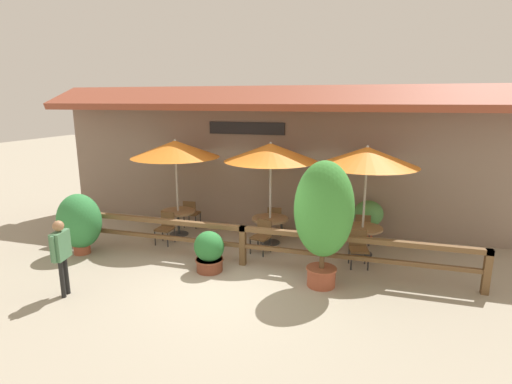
# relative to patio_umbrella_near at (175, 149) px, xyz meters

# --- Properties ---
(ground_plane) EXTENTS (60.00, 60.00, 0.00)m
(ground_plane) POSITION_rel_patio_umbrella_near_xyz_m (2.47, -2.58, -2.49)
(ground_plane) COLOR #9E937F
(building_facade) EXTENTS (14.28, 1.49, 4.23)m
(building_facade) POSITION_rel_patio_umbrella_near_xyz_m (2.47, 1.52, -0.33)
(building_facade) COLOR gray
(building_facade) RESTS_ON ground
(patio_railing) EXTENTS (10.40, 0.14, 0.95)m
(patio_railing) POSITION_rel_patio_umbrella_near_xyz_m (2.47, -1.53, -1.80)
(patio_railing) COLOR brown
(patio_railing) RESTS_ON ground
(patio_umbrella_near) EXTENTS (2.45, 2.45, 2.76)m
(patio_umbrella_near) POSITION_rel_patio_umbrella_near_xyz_m (0.00, 0.00, 0.00)
(patio_umbrella_near) COLOR #B7B2A8
(patio_umbrella_near) RESTS_ON ground
(dining_table_near) EXTENTS (0.98, 0.98, 0.72)m
(dining_table_near) POSITION_rel_patio_umbrella_near_xyz_m (0.00, -0.00, -1.92)
(dining_table_near) COLOR olive
(dining_table_near) RESTS_ON ground
(chair_near_streetside) EXTENTS (0.43, 0.43, 0.85)m
(chair_near_streetside) POSITION_rel_patio_umbrella_near_xyz_m (0.00, -0.74, -2.02)
(chair_near_streetside) COLOR brown
(chair_near_streetside) RESTS_ON ground
(chair_near_wallside) EXTENTS (0.44, 0.44, 0.85)m
(chair_near_wallside) POSITION_rel_patio_umbrella_near_xyz_m (0.05, 0.74, -2.02)
(chair_near_wallside) COLOR brown
(chair_near_wallside) RESTS_ON ground
(patio_umbrella_middle) EXTENTS (2.45, 2.45, 2.76)m
(patio_umbrella_middle) POSITION_rel_patio_umbrella_near_xyz_m (2.71, 0.07, 0.00)
(patio_umbrella_middle) COLOR #B7B2A8
(patio_umbrella_middle) RESTS_ON ground
(dining_table_middle) EXTENTS (0.98, 0.98, 0.72)m
(dining_table_middle) POSITION_rel_patio_umbrella_near_xyz_m (2.71, 0.07, -1.92)
(dining_table_middle) COLOR olive
(dining_table_middle) RESTS_ON ground
(chair_middle_streetside) EXTENTS (0.51, 0.51, 0.85)m
(chair_middle_streetside) POSITION_rel_patio_umbrella_near_xyz_m (2.69, -0.65, -2.02)
(chair_middle_streetside) COLOR brown
(chair_middle_streetside) RESTS_ON ground
(chair_middle_wallside) EXTENTS (0.47, 0.47, 0.85)m
(chair_middle_wallside) POSITION_rel_patio_umbrella_near_xyz_m (2.67, 0.79, -2.02)
(chair_middle_wallside) COLOR brown
(chair_middle_wallside) RESTS_ON ground
(patio_umbrella_far) EXTENTS (2.45, 2.45, 2.76)m
(patio_umbrella_far) POSITION_rel_patio_umbrella_near_xyz_m (5.14, -0.04, 0.00)
(patio_umbrella_far) COLOR #B7B2A8
(patio_umbrella_far) RESTS_ON ground
(dining_table_far) EXTENTS (0.98, 0.98, 0.72)m
(dining_table_far) POSITION_rel_patio_umbrella_near_xyz_m (5.14, -0.04, -1.92)
(dining_table_far) COLOR olive
(dining_table_far) RESTS_ON ground
(chair_far_streetside) EXTENTS (0.50, 0.50, 0.85)m
(chair_far_streetside) POSITION_rel_patio_umbrella_near_xyz_m (5.08, -0.82, -2.02)
(chair_far_streetside) COLOR brown
(chair_far_streetside) RESTS_ON ground
(chair_far_wallside) EXTENTS (0.43, 0.43, 0.85)m
(chair_far_wallside) POSITION_rel_patio_umbrella_near_xyz_m (5.12, 0.73, -2.02)
(chair_far_wallside) COLOR brown
(chair_far_wallside) RESTS_ON ground
(potted_plant_broad_leaf) EXTENTS (1.11, 1.00, 1.55)m
(potted_plant_broad_leaf) POSITION_rel_patio_umbrella_near_xyz_m (-1.68, -2.03, -1.65)
(potted_plant_broad_leaf) COLOR #9E4C33
(potted_plant_broad_leaf) RESTS_ON ground
(potted_plant_tall_tropical) EXTENTS (0.69, 0.64, 0.94)m
(potted_plant_tall_tropical) POSITION_rel_patio_umbrella_near_xyz_m (1.85, -2.09, -2.02)
(potted_plant_tall_tropical) COLOR brown
(potted_plant_tall_tropical) RESTS_ON ground
(potted_plant_small_flowering) EXTENTS (1.21, 1.09, 2.66)m
(potted_plant_small_flowering) POSITION_rel_patio_umbrella_near_xyz_m (4.40, -2.10, -0.91)
(potted_plant_small_flowering) COLOR #9E4C33
(potted_plant_small_flowering) RESTS_ON ground
(potted_plant_corner_fern) EXTENTS (0.79, 0.71, 1.16)m
(potted_plant_corner_fern) POSITION_rel_patio_umbrella_near_xyz_m (5.25, 0.97, -1.74)
(potted_plant_corner_fern) COLOR #9E4C33
(potted_plant_corner_fern) RESTS_ON ground
(pedestrian) EXTENTS (0.27, 0.54, 1.56)m
(pedestrian) POSITION_rel_patio_umbrella_near_xyz_m (-0.43, -4.00, -1.49)
(pedestrian) COLOR black
(pedestrian) RESTS_ON ground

